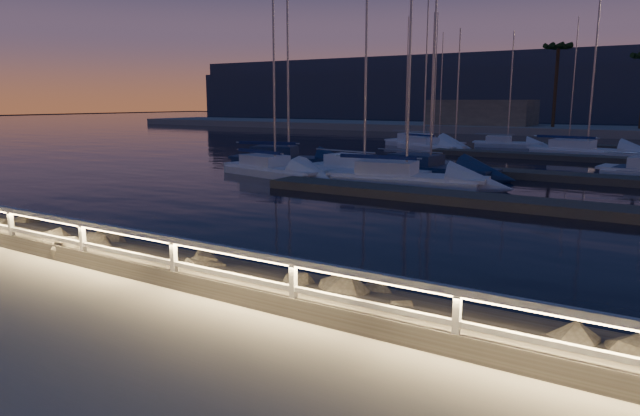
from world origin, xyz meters
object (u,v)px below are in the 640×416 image
(guard_rail, at_px, (246,265))
(sailboat_c, at_px, (427,167))
(sailboat_b, at_px, (273,168))
(sailboat_k, at_px, (584,150))
(sailboat_e, at_px, (286,159))
(sailboat_m, at_px, (505,143))
(sailboat_j, at_px, (429,145))
(sailboat_f, at_px, (402,177))
(sailboat_a, at_px, (361,169))
(sailboat_n, at_px, (422,142))

(guard_rail, bearing_deg, sailboat_c, 104.27)
(sailboat_b, xyz_separation_m, sailboat_k, (13.74, 23.40, 0.02))
(sailboat_b, bearing_deg, sailboat_e, 130.02)
(sailboat_b, xyz_separation_m, sailboat_m, (6.14, 28.64, -0.03))
(sailboat_b, distance_m, sailboat_j, 22.04)
(guard_rail, relative_size, sailboat_e, 3.21)
(sailboat_f, bearing_deg, sailboat_j, 100.49)
(sailboat_b, relative_size, sailboat_j, 1.08)
(sailboat_f, distance_m, sailboat_k, 23.66)
(sailboat_a, relative_size, sailboat_f, 0.93)
(sailboat_b, bearing_deg, sailboat_j, 100.01)
(sailboat_a, relative_size, sailboat_c, 0.95)
(sailboat_n, bearing_deg, sailboat_c, -51.90)
(sailboat_a, xyz_separation_m, sailboat_c, (2.72, 3.31, -0.03))
(sailboat_m, height_order, sailboat_n, sailboat_n)
(guard_rail, xyz_separation_m, sailboat_e, (-16.15, 23.64, -0.90))
(sailboat_m, bearing_deg, sailboat_c, -95.47)
(guard_rail, bearing_deg, sailboat_f, 106.05)
(sailboat_e, height_order, sailboat_j, sailboat_e)
(sailboat_a, distance_m, sailboat_b, 5.27)
(sailboat_b, relative_size, sailboat_k, 0.86)
(guard_rail, bearing_deg, sailboat_e, 124.34)
(guard_rail, distance_m, sailboat_a, 22.98)
(sailboat_a, xyz_separation_m, sailboat_n, (-5.77, 23.02, -0.01))
(sailboat_a, relative_size, sailboat_k, 0.86)
(sailboat_b, xyz_separation_m, sailboat_j, (1.00, 22.02, -0.02))
(sailboat_j, bearing_deg, sailboat_k, 31.03)
(sailboat_a, distance_m, sailboat_e, 7.63)
(sailboat_c, xyz_separation_m, sailboat_n, (-8.49, 19.71, 0.02))
(sailboat_k, distance_m, sailboat_n, 14.79)
(sailboat_a, height_order, sailboat_b, sailboat_a)
(sailboat_b, height_order, sailboat_f, sailboat_f)
(sailboat_b, height_order, sailboat_m, sailboat_b)
(sailboat_c, height_order, sailboat_f, sailboat_f)
(sailboat_j, bearing_deg, sailboat_n, 146.79)
(sailboat_k, height_order, sailboat_m, sailboat_k)
(guard_rail, height_order, sailboat_e, sailboat_e)
(guard_rail, height_order, sailboat_c, sailboat_c)
(sailboat_a, bearing_deg, sailboat_b, -147.70)
(guard_rail, height_order, sailboat_j, sailboat_j)
(sailboat_j, distance_m, sailboat_k, 12.82)
(sailboat_f, distance_m, sailboat_m, 28.31)
(sailboat_f, relative_size, sailboat_n, 1.01)
(sailboat_j, bearing_deg, sailboat_c, -43.61)
(sailboat_a, relative_size, sailboat_m, 1.21)
(guard_rail, relative_size, sailboat_a, 3.36)
(sailboat_c, height_order, sailboat_k, sailboat_k)
(sailboat_c, xyz_separation_m, sailboat_k, (6.20, 17.96, 0.03))
(sailboat_e, relative_size, sailboat_f, 0.98)
(sailboat_k, xyz_separation_m, sailboat_n, (-14.69, 1.74, -0.00))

